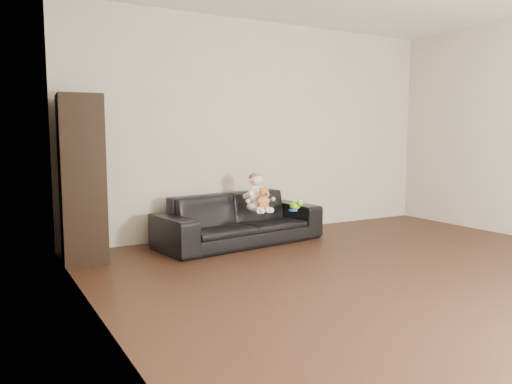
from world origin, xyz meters
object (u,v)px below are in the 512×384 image
cabinet (82,179)px  toy_blue_disc (293,210)px  sofa (240,219)px  toy_rattle (298,206)px  baby (257,194)px  toy_green (295,206)px  teddy_bear (263,198)px

cabinet → toy_blue_disc: cabinet is taller
sofa → toy_rattle: 0.73m
toy_rattle → toy_blue_disc: size_ratio=0.59×
baby → toy_blue_disc: bearing=-8.0°
toy_green → toy_rattle: 0.12m
teddy_bear → sofa: bearing=145.9°
sofa → toy_rattle: (0.70, -0.14, 0.12)m
teddy_bear → toy_green: bearing=24.8°
toy_green → toy_rattle: bearing=36.1°
baby → toy_green: bearing=2.9°
teddy_bear → toy_green: size_ratio=1.78×
sofa → toy_blue_disc: bearing=-33.9°
baby → toy_blue_disc: 0.46m
cabinet → sofa: bearing=1.8°
cabinet → toy_green: size_ratio=11.91×
baby → toy_rattle: bearing=11.9°
teddy_bear → toy_rattle: size_ratio=4.05×
sofa → teddy_bear: (0.17, -0.24, 0.25)m
toy_rattle → toy_blue_disc: (-0.16, -0.13, -0.02)m
sofa → toy_blue_disc: 0.62m
sofa → cabinet: bearing=168.9°
teddy_bear → toy_blue_disc: teddy_bear is taller
toy_rattle → toy_green: bearing=-143.9°
baby → toy_green: size_ratio=3.25×
teddy_bear → toy_rattle: (0.53, 0.10, -0.14)m
cabinet → baby: 1.86m
cabinet → baby: bearing=-1.1°
cabinet → baby: (1.83, -0.20, -0.24)m
toy_green → toy_rattle: toy_green is taller
cabinet → teddy_bear: 1.89m
baby → toy_rattle: baby is taller
sofa → toy_green: (0.61, -0.20, 0.13)m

